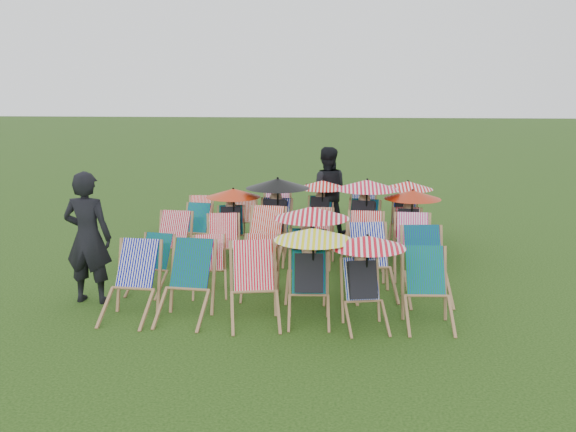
# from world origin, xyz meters

# --- Properties ---
(ground) EXTENTS (100.00, 100.00, 0.00)m
(ground) POSITION_xyz_m (0.00, 0.00, 0.00)
(ground) COLOR black
(ground) RESTS_ON ground
(deckchair_0) EXTENTS (0.73, 0.97, 0.99)m
(deckchair_0) POSITION_xyz_m (-1.99, -2.24, 0.50)
(deckchair_0) COLOR #966D46
(deckchair_0) RESTS_ON ground
(deckchair_1) EXTENTS (0.76, 0.99, 1.01)m
(deckchair_1) POSITION_xyz_m (-1.25, -2.22, 0.50)
(deckchair_1) COLOR #966D46
(deckchair_1) RESTS_ON ground
(deckchair_2) EXTENTS (0.83, 1.03, 1.01)m
(deckchair_2) POSITION_xyz_m (-0.32, -2.27, 0.51)
(deckchair_2) COLOR #966D46
(deckchair_2) RESTS_ON ground
(deckchair_3) EXTENTS (1.04, 1.10, 1.24)m
(deckchair_3) POSITION_xyz_m (0.40, -2.12, 0.65)
(deckchair_3) COLOR #966D46
(deckchair_3) RESTS_ON ground
(deckchair_4) EXTENTS (1.00, 1.08, 1.18)m
(deckchair_4) POSITION_xyz_m (1.12, -2.26, 0.62)
(deckchair_4) COLOR #966D46
(deckchair_4) RESTS_ON ground
(deckchair_5) EXTENTS (0.68, 0.92, 0.96)m
(deckchair_5) POSITION_xyz_m (1.93, -2.19, 0.48)
(deckchair_5) COLOR #966D46
(deckchair_5) RESTS_ON ground
(deckchair_6) EXTENTS (0.67, 0.84, 0.83)m
(deckchair_6) POSITION_xyz_m (-2.05, -1.12, 0.41)
(deckchair_6) COLOR #966D46
(deckchair_6) RESTS_ON ground
(deckchair_7) EXTENTS (0.67, 0.84, 0.82)m
(deckchair_7) POSITION_xyz_m (-1.16, -1.10, 0.41)
(deckchair_7) COLOR #966D46
(deckchair_7) RESTS_ON ground
(deckchair_8) EXTENTS (0.59, 0.80, 0.86)m
(deckchair_8) POSITION_xyz_m (-0.38, -1.16, 0.43)
(deckchair_8) COLOR #966D46
(deckchair_8) RESTS_ON ground
(deckchair_9) EXTENTS (1.11, 1.15, 1.32)m
(deckchair_9) POSITION_xyz_m (0.33, -1.09, 0.70)
(deckchair_9) COLOR #966D46
(deckchair_9) RESTS_ON ground
(deckchair_10) EXTENTS (0.82, 1.03, 1.02)m
(deckchair_10) POSITION_xyz_m (1.27, -1.02, 0.51)
(deckchair_10) COLOR #966D46
(deckchair_10) RESTS_ON ground
(deckchair_11) EXTENTS (0.75, 0.99, 1.02)m
(deckchair_11) POSITION_xyz_m (2.05, -1.16, 0.51)
(deckchair_11) COLOR #966D46
(deckchair_11) RESTS_ON ground
(deckchair_12) EXTENTS (0.72, 0.94, 0.96)m
(deckchair_12) POSITION_xyz_m (-2.05, -0.02, 0.48)
(deckchair_12) COLOR #966D46
(deckchair_12) RESTS_ON ground
(deckchair_13) EXTENTS (0.72, 0.92, 0.91)m
(deckchair_13) POSITION_xyz_m (-1.15, 0.07, 0.45)
(deckchair_13) COLOR #966D46
(deckchair_13) RESTS_ON ground
(deckchair_14) EXTENTS (0.81, 1.03, 1.03)m
(deckchair_14) POSITION_xyz_m (-0.49, 0.11, 0.52)
(deckchair_14) COLOR #966D46
(deckchair_14) RESTS_ON ground
(deckchair_15) EXTENTS (0.67, 0.87, 0.89)m
(deckchair_15) POSITION_xyz_m (0.35, 0.01, 0.44)
(deckchair_15) COLOR #966D46
(deckchair_15) RESTS_ON ground
(deckchair_16) EXTENTS (0.69, 0.94, 0.99)m
(deckchair_16) POSITION_xyz_m (1.22, 0.00, 0.50)
(deckchair_16) COLOR #966D46
(deckchair_16) RESTS_ON ground
(deckchair_17) EXTENTS (0.69, 0.94, 0.98)m
(deckchair_17) POSITION_xyz_m (1.98, 0.00, 0.49)
(deckchair_17) COLOR #966D46
(deckchair_17) RESTS_ON ground
(deckchair_18) EXTENTS (0.70, 0.88, 0.86)m
(deckchair_18) POSITION_xyz_m (-1.95, 1.27, 0.43)
(deckchair_18) COLOR #966D46
(deckchair_18) RESTS_ON ground
(deckchair_19) EXTENTS (1.01, 1.08, 1.19)m
(deckchair_19) POSITION_xyz_m (-1.20, 1.23, 0.63)
(deckchair_19) COLOR #966D46
(deckchair_19) RESTS_ON ground
(deckchair_20) EXTENTS (1.17, 1.24, 1.39)m
(deckchair_20) POSITION_xyz_m (-0.41, 1.26, 0.73)
(deckchair_20) COLOR #966D46
(deckchair_20) RESTS_ON ground
(deckchair_21) EXTENTS (0.56, 0.78, 0.84)m
(deckchair_21) POSITION_xyz_m (0.43, 1.12, 0.42)
(deckchair_21) COLOR #966D46
(deckchair_21) RESTS_ON ground
(deckchair_22) EXTENTS (1.16, 1.24, 1.38)m
(deckchair_22) POSITION_xyz_m (1.21, 1.31, 0.73)
(deckchair_22) COLOR #966D46
(deckchair_22) RESTS_ON ground
(deckchair_23) EXTENTS (1.02, 1.07, 1.21)m
(deckchair_23) POSITION_xyz_m (2.05, 1.20, 0.64)
(deckchair_23) COLOR #966D46
(deckchair_23) RESTS_ON ground
(deckchair_24) EXTENTS (0.57, 0.78, 0.83)m
(deckchair_24) POSITION_xyz_m (-2.06, 2.30, 0.41)
(deckchair_24) COLOR #966D46
(deckchair_24) RESTS_ON ground
(deckchair_25) EXTENTS (0.68, 0.85, 0.83)m
(deckchair_25) POSITION_xyz_m (-1.10, 2.34, 0.42)
(deckchair_25) COLOR #966D46
(deckchair_25) RESTS_ON ground
(deckchair_26) EXTENTS (0.69, 0.91, 0.93)m
(deckchair_26) POSITION_xyz_m (-0.46, 2.36, 0.47)
(deckchair_26) COLOR #966D46
(deckchair_26) RESTS_ON ground
(deckchair_27) EXTENTS (1.01, 1.07, 1.20)m
(deckchair_27) POSITION_xyz_m (0.39, 2.34, 0.63)
(deckchair_27) COLOR #966D46
(deckchair_27) RESTS_ON ground
(deckchair_28) EXTENTS (0.63, 0.84, 0.88)m
(deckchair_28) POSITION_xyz_m (1.29, 2.38, 0.44)
(deckchair_28) COLOR #966D46
(deckchair_28) RESTS_ON ground
(deckchair_29) EXTENTS (1.01, 1.07, 1.20)m
(deckchair_29) POSITION_xyz_m (2.08, 2.43, 0.63)
(deckchair_29) COLOR #966D46
(deckchair_29) RESTS_ON ground
(person_left) EXTENTS (0.73, 0.51, 1.91)m
(person_left) POSITION_xyz_m (-2.78, -1.63, 0.95)
(person_left) COLOR black
(person_left) RESTS_ON ground
(person_rear) EXTENTS (0.89, 0.69, 1.83)m
(person_rear) POSITION_xyz_m (0.51, 2.88, 0.92)
(person_rear) COLOR black
(person_rear) RESTS_ON ground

